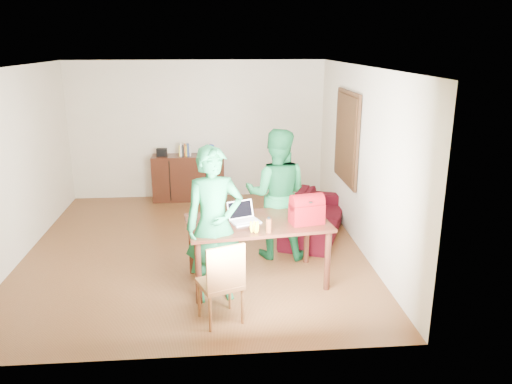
{
  "coord_description": "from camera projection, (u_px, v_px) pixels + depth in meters",
  "views": [
    {
      "loc": [
        0.34,
        -7.1,
        3.03
      ],
      "look_at": [
        0.85,
        -0.95,
        1.17
      ],
      "focal_mm": 35.0,
      "sensor_mm": 36.0,
      "label": 1
    }
  ],
  "objects": [
    {
      "name": "bottle",
      "position": [
        269.0,
        225.0,
        5.96
      ],
      "size": [
        0.09,
        0.09,
        0.2
      ],
      "primitive_type": "cylinder",
      "rotation": [
        0.0,
        0.0,
        -0.43
      ],
      "color": "#612D16",
      "rests_on": "table"
    },
    {
      "name": "table",
      "position": [
        257.0,
        229.0,
        6.38
      ],
      "size": [
        1.9,
        1.23,
        0.83
      ],
      "rotation": [
        0.0,
        0.0,
        0.13
      ],
      "color": "black",
      "rests_on": "ground"
    },
    {
      "name": "red_bag",
      "position": [
        307.0,
        212.0,
        6.25
      ],
      "size": [
        0.45,
        0.32,
        0.3
      ],
      "primitive_type": "cube",
      "rotation": [
        0.0,
        0.0,
        0.21
      ],
      "color": "maroon",
      "rests_on": "table"
    },
    {
      "name": "chair",
      "position": [
        221.0,
        298.0,
        5.58
      ],
      "size": [
        0.56,
        0.55,
        0.97
      ],
      "rotation": [
        0.0,
        0.0,
        0.36
      ],
      "color": "brown",
      "rests_on": "ground"
    },
    {
      "name": "laptop",
      "position": [
        246.0,
        219.0,
        6.3
      ],
      "size": [
        0.41,
        0.35,
        0.25
      ],
      "rotation": [
        0.0,
        0.0,
        0.37
      ],
      "color": "white",
      "rests_on": "table"
    },
    {
      "name": "person_near",
      "position": [
        214.0,
        225.0,
        5.9
      ],
      "size": [
        0.76,
        0.56,
        1.9
      ],
      "primitive_type": "imported",
      "rotation": [
        0.0,
        0.0,
        0.17
      ],
      "color": "#145E33",
      "rests_on": "ground"
    },
    {
      "name": "person_far",
      "position": [
        277.0,
        194.0,
        7.13
      ],
      "size": [
        1.03,
        0.87,
        1.89
      ],
      "primitive_type": "imported",
      "rotation": [
        0.0,
        0.0,
        2.96
      ],
      "color": "#145D2F",
      "rests_on": "ground"
    },
    {
      "name": "sofa",
      "position": [
        315.0,
        215.0,
        8.2
      ],
      "size": [
        1.47,
        2.17,
        0.59
      ],
      "primitive_type": "imported",
      "rotation": [
        0.0,
        0.0,
        1.2
      ],
      "color": "#36070D",
      "rests_on": "ground"
    },
    {
      "name": "bananas",
      "position": [
        254.0,
        231.0,
        5.97
      ],
      "size": [
        0.15,
        0.1,
        0.06
      ],
      "primitive_type": null,
      "rotation": [
        0.0,
        0.0,
        -0.03
      ],
      "color": "yellow",
      "rests_on": "table"
    },
    {
      "name": "room",
      "position": [
        193.0,
        163.0,
        7.37
      ],
      "size": [
        5.2,
        5.7,
        2.9
      ],
      "color": "#4C2813",
      "rests_on": "ground"
    }
  ]
}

